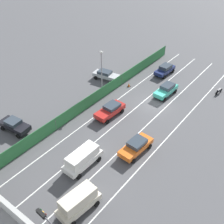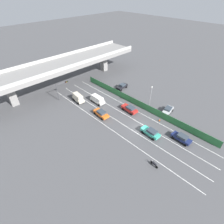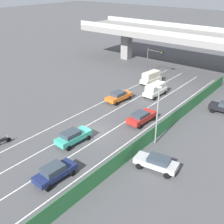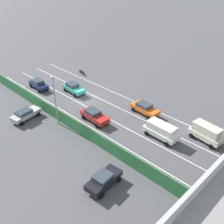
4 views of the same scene
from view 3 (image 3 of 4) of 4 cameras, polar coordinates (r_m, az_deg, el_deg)
ground_plane at (r=35.55m, az=-4.20°, el=-4.19°), size 300.00×300.00×0.00m
lane_line_left_edge at (r=42.27m, az=-4.09°, el=1.04°), size 0.14×47.33×0.01m
lane_line_mid_left at (r=40.27m, az=-0.54°, el=-0.24°), size 0.14×47.33×0.01m
lane_line_mid_right at (r=38.46m, az=3.36°, el=-1.64°), size 0.14×47.33×0.01m
lane_line_right_edge at (r=36.88m, az=7.63°, el=-3.16°), size 0.14×47.33×0.01m
elevated_overpass at (r=58.64m, az=17.36°, el=14.24°), size 54.00×10.56×8.61m
green_fence at (r=35.54m, az=10.66°, el=-2.88°), size 0.10×43.43×1.89m
car_van_white at (r=46.24m, az=8.96°, el=4.69°), size 2.15×4.82×2.13m
car_taxi_teal at (r=33.14m, az=-8.09°, el=-5.00°), size 2.16×4.63×1.68m
car_sedan_red at (r=37.47m, az=6.11°, el=-0.99°), size 2.26×4.79×1.61m
car_van_cream at (r=51.50m, az=8.09°, el=7.13°), size 2.36×4.56×2.35m
car_sedan_navy at (r=27.96m, az=-11.82°, el=-12.06°), size 2.13×4.43×1.64m
car_taxi_orange at (r=43.84m, az=1.39°, el=3.34°), size 2.31×4.76×1.61m
motorcycle at (r=35.32m, az=-21.61°, el=-5.54°), size 0.62×1.94×0.93m
parked_wagon_silver at (r=29.06m, az=9.20°, el=-10.22°), size 4.67×2.48×1.52m
traffic_light at (r=55.60m, az=8.51°, el=11.21°), size 3.76×0.64×5.29m
street_lamp at (r=31.53m, az=9.41°, el=0.41°), size 0.60×0.36×7.30m
traffic_cone at (r=31.02m, az=1.63°, el=-8.56°), size 0.47×0.47×0.58m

